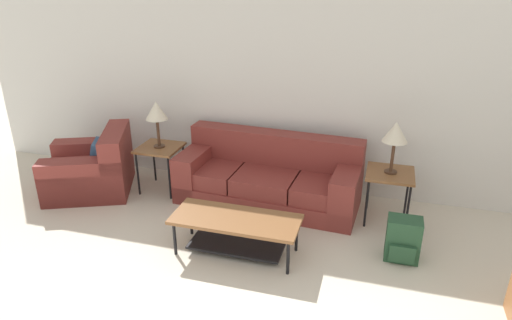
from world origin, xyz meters
TOP-DOWN VIEW (x-y plane):
  - wall_back at (0.00, 4.02)m, footprint 8.81×0.06m
  - couch at (-0.14, 3.50)m, footprint 2.23×0.97m
  - armchair at (-2.39, 3.17)m, footprint 1.30×1.28m
  - coffee_table at (-0.17, 2.33)m, footprint 1.28×0.52m
  - side_table_left at (-1.55, 3.43)m, footprint 0.52×0.51m
  - side_table_right at (1.26, 3.43)m, footprint 0.52×0.51m
  - table_lamp_left at (-1.55, 3.43)m, footprint 0.27×0.27m
  - table_lamp_right at (1.26, 3.43)m, footprint 0.27×0.27m
  - backpack at (1.44, 2.69)m, footprint 0.33×0.30m

SIDE VIEW (x-z plane):
  - backpack at x=1.44m, z-range -0.01..0.44m
  - armchair at x=-2.39m, z-range -0.12..0.68m
  - coffee_table at x=-0.17m, z-range 0.10..0.50m
  - couch at x=-0.14m, z-range -0.11..0.71m
  - side_table_left at x=-1.55m, z-range 0.23..0.83m
  - side_table_right at x=1.26m, z-range 0.23..0.83m
  - table_lamp_left at x=-1.55m, z-range 0.76..1.35m
  - table_lamp_right at x=1.26m, z-range 0.76..1.35m
  - wall_back at x=0.00m, z-range 0.00..2.60m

